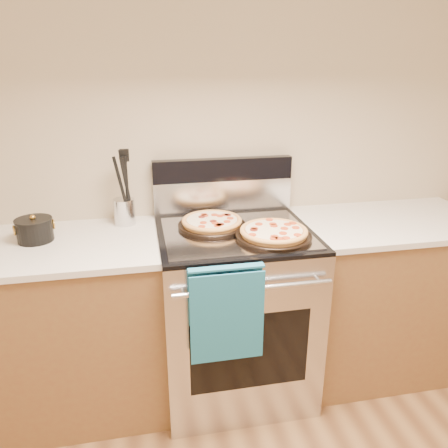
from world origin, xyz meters
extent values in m
plane|color=tan|center=(0.00, 2.00, 1.35)|extent=(4.00, 0.00, 4.00)
cube|color=#B7B7BC|center=(0.00, 1.65, 0.45)|extent=(0.76, 0.68, 0.90)
cube|color=black|center=(0.00, 1.31, 0.45)|extent=(0.56, 0.01, 0.40)
cube|color=black|center=(0.00, 1.65, 0.91)|extent=(0.76, 0.68, 0.02)
cube|color=silver|center=(0.00, 1.96, 1.01)|extent=(0.76, 0.06, 0.18)
cube|color=black|center=(0.00, 1.96, 1.16)|extent=(0.76, 0.06, 0.12)
cylinder|color=silver|center=(0.00, 1.27, 0.80)|extent=(0.70, 0.03, 0.03)
cube|color=gray|center=(0.00, 1.62, 0.92)|extent=(0.70, 0.55, 0.01)
cube|color=brown|center=(-0.88, 1.68, 0.44)|extent=(1.00, 0.62, 0.88)
cube|color=beige|center=(-0.88, 1.68, 0.90)|extent=(1.02, 0.64, 0.03)
cube|color=brown|center=(0.88, 1.68, 0.44)|extent=(1.00, 0.62, 0.88)
cube|color=beige|center=(0.88, 1.68, 0.90)|extent=(1.02, 0.64, 0.03)
cylinder|color=silver|center=(-0.54, 1.89, 0.98)|extent=(0.12, 0.12, 0.14)
cylinder|color=black|center=(-0.95, 1.74, 0.96)|extent=(0.21, 0.21, 0.10)
camera|label=1|loc=(-0.44, -0.31, 1.70)|focal=35.00mm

